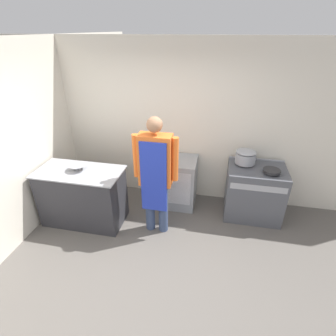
{
  "coord_description": "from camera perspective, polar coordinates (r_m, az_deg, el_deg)",
  "views": [
    {
      "loc": [
        0.78,
        -2.19,
        2.78
      ],
      "look_at": [
        0.1,
        1.08,
        0.99
      ],
      "focal_mm": 28.0,
      "sensor_mm": 36.0,
      "label": 1
    }
  ],
  "objects": [
    {
      "name": "ground_plane",
      "position": [
        3.62,
        -5.45,
        -22.16
      ],
      "size": [
        14.0,
        14.0,
        0.0
      ],
      "primitive_type": "plane",
      "color": "#5B5651"
    },
    {
      "name": "wall_back",
      "position": [
        4.48,
        1.1,
        9.56
      ],
      "size": [
        8.0,
        0.05,
        2.7
      ],
      "color": "silver",
      "rests_on": "ground_plane"
    },
    {
      "name": "wall_left",
      "position": [
        4.42,
        -27.25,
        6.13
      ],
      "size": [
        0.05,
        8.0,
        2.7
      ],
      "color": "silver",
      "rests_on": "ground_plane"
    },
    {
      "name": "prep_counter",
      "position": [
        4.34,
        -17.98,
        -5.87
      ],
      "size": [
        1.29,
        0.65,
        0.9
      ],
      "color": "#2D2D33",
      "rests_on": "ground_plane"
    },
    {
      "name": "stove",
      "position": [
        4.48,
        18.18,
        -4.96
      ],
      "size": [
        0.88,
        0.67,
        0.89
      ],
      "color": "#4C4F56",
      "rests_on": "ground_plane"
    },
    {
      "name": "fridge_unit",
      "position": [
        4.55,
        1.61,
        -2.97
      ],
      "size": [
        0.7,
        0.58,
        0.85
      ],
      "color": "#93999E",
      "rests_on": "ground_plane"
    },
    {
      "name": "person_cook",
      "position": [
        3.63,
        -2.73,
        -0.7
      ],
      "size": [
        0.63,
        0.24,
        1.81
      ],
      "color": "#38476B",
      "rests_on": "ground_plane"
    },
    {
      "name": "mixing_bowl",
      "position": [
        4.14,
        -19.02,
        0.15
      ],
      "size": [
        0.27,
        0.27,
        0.09
      ],
      "color": "#9EA0A8",
      "rests_on": "prep_counter"
    },
    {
      "name": "stock_pot",
      "position": [
        4.3,
        16.54,
        2.41
      ],
      "size": [
        0.32,
        0.32,
        0.22
      ],
      "color": "#9EA0A8",
      "rests_on": "stove"
    },
    {
      "name": "saute_pan",
      "position": [
        4.19,
        21.64,
        -0.58
      ],
      "size": [
        0.26,
        0.26,
        0.04
      ],
      "color": "#262628",
      "rests_on": "stove"
    }
  ]
}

